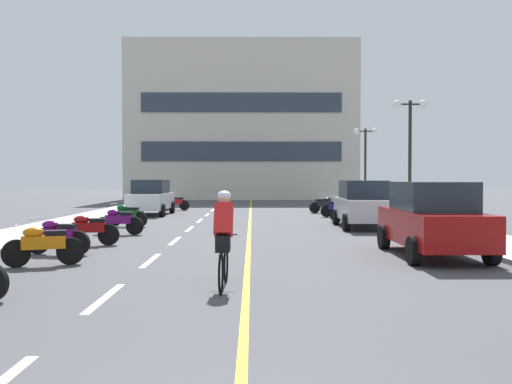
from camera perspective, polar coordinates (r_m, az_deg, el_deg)
name	(u,v)px	position (r m, az deg, el deg)	size (l,w,h in m)	color
ground_plane	(244,222)	(23.88, -1.23, -3.14)	(140.00, 140.00, 0.00)	#47474C
curb_left	(96,216)	(27.90, -16.10, -2.41)	(2.40, 72.00, 0.12)	#A8A8A3
curb_right	(393,216)	(27.72, 13.93, -2.42)	(2.40, 72.00, 0.12)	#A8A8A3
lane_dash_1	(105,298)	(9.31, -15.29, -10.45)	(0.14, 2.20, 0.01)	silver
lane_dash_2	(151,260)	(13.15, -10.77, -6.92)	(0.14, 2.20, 0.01)	silver
lane_dash_3	(175,241)	(17.07, -8.34, -4.99)	(0.14, 2.20, 0.01)	silver
lane_dash_4	(190,229)	(21.02, -6.83, -3.77)	(0.14, 2.20, 0.01)	silver
lane_dash_5	(200,221)	(24.98, -5.80, -2.94)	(0.14, 2.20, 0.01)	silver
lane_dash_6	(207,215)	(28.96, -5.05, -2.33)	(0.14, 2.20, 0.01)	silver
lane_dash_7	(213,210)	(32.94, -4.48, -1.87)	(0.14, 2.20, 0.01)	silver
lane_dash_8	(217,207)	(36.92, -4.04, -1.51)	(0.14, 2.20, 0.01)	silver
lane_dash_9	(220,204)	(40.91, -3.68, -1.22)	(0.14, 2.20, 0.01)	silver
lane_dash_10	(223,202)	(44.90, -3.39, -0.98)	(0.14, 2.20, 0.01)	silver
lane_dash_11	(226,200)	(48.89, -3.14, -0.79)	(0.14, 2.20, 0.01)	silver
centre_line_yellow	(250,217)	(26.87, -0.61, -2.62)	(0.12, 66.00, 0.01)	gold
office_building	(242,124)	(52.85, -1.40, 6.99)	(20.54, 9.71, 14.02)	beige
street_lamp_mid	(410,132)	(24.51, 15.57, 5.94)	(1.46, 0.36, 5.10)	black
street_lamp_far	(365,149)	(33.89, 11.19, 4.36)	(1.46, 0.36, 4.77)	black
parked_car_near	(432,219)	(14.18, 17.67, -2.65)	(1.93, 4.20, 1.82)	black
parked_car_mid	(363,204)	(21.64, 10.95, -1.22)	(1.99, 4.23, 1.82)	black
parked_car_far	(151,197)	(29.09, -10.75, -0.54)	(2.02, 4.25, 1.82)	black
motorcycle_2	(43,244)	(12.90, -21.07, -5.06)	(1.63, 0.81, 0.92)	black
motorcycle_3	(57,236)	(14.69, -19.76, -4.26)	(1.69, 0.62, 0.92)	black
motorcycle_4	(88,229)	(16.38, -16.86, -3.66)	(1.70, 0.60, 0.92)	black
motorcycle_5	(119,221)	(19.25, -13.93, -2.88)	(1.69, 0.60, 0.92)	black
motorcycle_6	(127,215)	(22.29, -13.18, -2.29)	(1.68, 0.67, 0.92)	black
motorcycle_7	(350,211)	(24.20, 9.63, -1.98)	(1.69, 0.63, 0.92)	black
motorcycle_8	(338,208)	(27.27, 8.46, -1.59)	(1.70, 0.60, 0.92)	black
motorcycle_9	(325,204)	(30.31, 7.07, -1.28)	(1.68, 0.65, 0.92)	black
motorcycle_10	(175,202)	(33.03, -8.32, -1.06)	(1.70, 0.60, 0.92)	black
cyclist_rider	(224,237)	(9.67, -3.36, -4.64)	(0.42, 1.77, 1.71)	black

